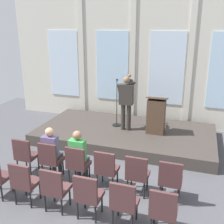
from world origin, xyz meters
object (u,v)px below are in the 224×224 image
lectern (156,115)px  chair_r1_c2 (55,187)px  chair_r0_c5 (170,178)px  chair_r1_c5 (163,209)px  chair_r1_c1 (24,181)px  chair_r1_c4 (124,201)px  chair_r0_c1 (50,158)px  chair_r0_c0 (25,154)px  audience_r0_c1 (52,150)px  chair_r0_c2 (77,163)px  mic_stand (117,116)px  chair_r0_c4 (137,173)px  chair_r0_c3 (106,167)px  audience_r0_c2 (79,154)px  chair_r1_c3 (88,194)px  speaker (126,99)px

lectern → chair_r1_c2: (-1.29, -3.82, -0.36)m
chair_r0_c5 → chair_r1_c5: size_ratio=1.00×
chair_r1_c1 → chair_r1_c4: 2.07m
chair_r0_c1 → chair_r1_c4: bearing=-26.0°
chair_r0_c0 → audience_r0_c1: audience_r0_c1 is taller
chair_r0_c1 → chair_r0_c2: bearing=0.0°
mic_stand → audience_r0_c1: 3.02m
chair_r0_c4 → chair_r0_c5: (0.69, 0.00, 0.00)m
chair_r0_c2 → chair_r0_c3: same height
chair_r0_c2 → audience_r0_c2: audience_r0_c2 is taller
chair_r0_c4 → chair_r1_c3: (-0.69, -1.01, 0.00)m
mic_stand → chair_r0_c5: size_ratio=1.65×
chair_r1_c5 → speaker: bearing=114.3°
chair_r0_c2 → chair_r0_c3: bearing=0.0°
chair_r0_c2 → chair_r1_c4: size_ratio=1.00×
speaker → chair_r0_c1: 3.08m
chair_r0_c1 → chair_r0_c3: bearing=0.0°
audience_r0_c1 → chair_r1_c5: size_ratio=1.36×
chair_r0_c3 → chair_r0_c4: size_ratio=1.00×
chair_r1_c2 → chair_r0_c0: bearing=143.9°
chair_r0_c2 → chair_r1_c4: 1.71m
chair_r0_c1 → chair_r1_c3: size_ratio=1.00×
chair_r0_c1 → chair_r0_c2: same height
chair_r0_c1 → chair_r0_c5: size_ratio=1.00×
chair_r1_c2 → chair_r0_c4: bearing=36.1°
chair_r0_c5 → chair_r1_c1: (-2.77, -1.01, 0.00)m
chair_r1_c3 → chair_r1_c4: size_ratio=1.00×
lectern → audience_r0_c2: 3.02m
audience_r0_c2 → chair_r0_c4: 1.40m
speaker → chair_r1_c2: size_ratio=1.80×
speaker → chair_r0_c5: (1.71, -2.78, -0.79)m
chair_r1_c5 → chair_r0_c4: bearing=124.4°
mic_stand → chair_r0_c3: bearing=-76.9°
audience_r0_c1 → chair_r1_c5: bearing=-21.6°
chair_r0_c3 → chair_r1_c3: same height
chair_r1_c2 → chair_r0_c1: bearing=124.4°
chair_r0_c2 → chair_r0_c5: bearing=0.0°
chair_r1_c1 → chair_r1_c4: (2.07, 0.00, 0.00)m
audience_r0_c1 → speaker: bearing=68.7°
chair_r1_c5 → chair_r0_c2: bearing=154.0°
speaker → lectern: size_ratio=1.46×
chair_r0_c2 → chair_r0_c5: size_ratio=1.00×
chair_r1_c1 → chair_r1_c5: size_ratio=1.00×
chair_r1_c3 → chair_r1_c4: bearing=0.0°
mic_stand → chair_r1_c5: size_ratio=1.65×
lectern → chair_r0_c5: size_ratio=1.23×
lectern → chair_r0_c3: (-0.60, -2.81, -0.36)m
chair_r0_c4 → chair_r1_c2: size_ratio=1.00×
chair_r0_c3 → lectern: bearing=77.9°
speaker → chair_r0_c0: bearing=-122.1°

